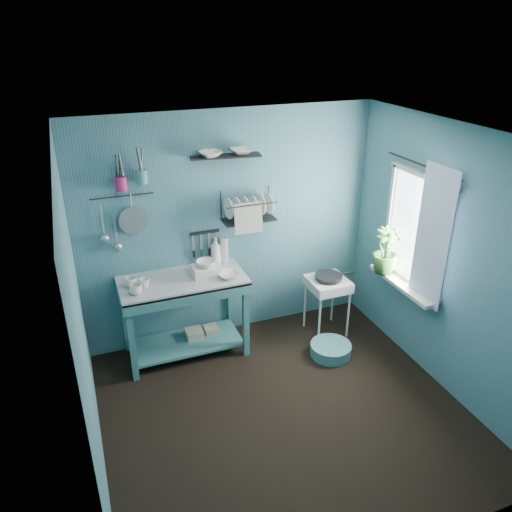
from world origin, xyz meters
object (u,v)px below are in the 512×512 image
object	(u,v)px
frying_pan	(329,276)
utensil_cup_magenta	(121,184)
wash_tub	(206,271)
water_bottle	(224,250)
potted_plant	(386,251)
mug_left	(136,289)
mug_mid	(145,283)
floor_basin	(331,350)
colander	(133,220)
work_counter	(185,316)
storage_tin_large	(194,339)
utensil_cup_teal	(142,177)
mug_right	(131,282)
storage_tin_small	(211,334)
dish_rack	(249,206)
hotplate_stand	(326,306)
soap_bottle	(216,251)

from	to	relation	value
frying_pan	utensil_cup_magenta	size ratio (longest dim) A/B	2.31
wash_tub	water_bottle	distance (m)	0.37
frying_pan	potted_plant	bearing A→B (deg)	-33.38
mug_left	water_bottle	size ratio (longest dim) A/B	0.44
mug_mid	floor_basin	bearing A→B (deg)	-16.75
mug_left	colander	size ratio (longest dim) A/B	0.44
utensil_cup_magenta	wash_tub	bearing A→B (deg)	-17.22
water_bottle	work_counter	bearing A→B (deg)	-157.07
mug_mid	water_bottle	size ratio (longest dim) A/B	0.36
mug_left	storage_tin_large	xyz separation A→B (m)	(0.58, 0.21, -0.84)
work_counter	water_bottle	distance (m)	0.82
water_bottle	utensil_cup_teal	bearing A→B (deg)	-178.72
work_counter	storage_tin_large	bearing A→B (deg)	14.62
storage_tin_large	floor_basin	size ratio (longest dim) A/B	0.50
storage_tin_large	utensil_cup_teal	bearing A→B (deg)	157.67
mug_left	potted_plant	size ratio (longest dim) A/B	0.25
frying_pan	utensil_cup_magenta	distance (m)	2.40
utensil_cup_magenta	potted_plant	xyz separation A→B (m)	(2.53, -0.69, -0.81)
potted_plant	storage_tin_large	distance (m)	2.26
mug_right	wash_tub	distance (m)	0.75
frying_pan	potted_plant	world-z (taller)	potted_plant
storage_tin_small	dish_rack	bearing A→B (deg)	8.58
hotplate_stand	storage_tin_small	size ratio (longest dim) A/B	3.37
wash_tub	utensil_cup_magenta	distance (m)	1.20
soap_bottle	utensil_cup_magenta	world-z (taller)	utensil_cup_magenta
mug_right	mug_mid	bearing A→B (deg)	-26.57
water_bottle	hotplate_stand	world-z (taller)	water_bottle
colander	wash_tub	bearing A→B (deg)	-21.52
frying_pan	storage_tin_large	distance (m)	1.62
mug_left	soap_bottle	bearing A→B (deg)	21.80
frying_pan	potted_plant	size ratio (longest dim) A/B	0.60
mug_mid	dish_rack	distance (m)	1.31
wash_tub	utensil_cup_teal	world-z (taller)	utensil_cup_teal
frying_pan	potted_plant	distance (m)	0.68
utensil_cup_teal	hotplate_stand	bearing A→B (deg)	-11.55
soap_bottle	potted_plant	world-z (taller)	potted_plant
wash_tub	colander	bearing A→B (deg)	158.48
wash_tub	water_bottle	bearing A→B (deg)	41.63
mug_right	hotplate_stand	bearing A→B (deg)	-4.86
work_counter	wash_tub	size ratio (longest dim) A/B	4.54
utensil_cup_magenta	colander	world-z (taller)	utensil_cup_magenta
water_bottle	potted_plant	size ratio (longest dim) A/B	0.56
mug_left	mug_right	bearing A→B (deg)	97.13
soap_bottle	storage_tin_small	xyz separation A→B (m)	(-0.12, -0.12, -0.95)
water_bottle	storage_tin_small	distance (m)	0.98
wash_tub	hotplate_stand	xyz separation A→B (m)	(1.34, -0.16, -0.61)
colander	potted_plant	world-z (taller)	colander
utensil_cup_magenta	floor_basin	distance (m)	2.75
hotplate_stand	dish_rack	xyz separation A→B (m)	(-0.81, 0.33, 1.19)
frying_pan	dish_rack	xyz separation A→B (m)	(-0.81, 0.33, 0.81)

